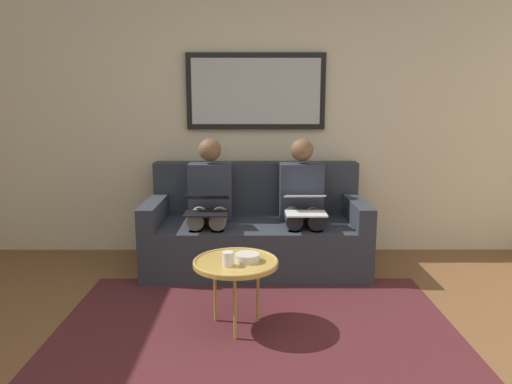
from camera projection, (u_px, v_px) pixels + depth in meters
name	position (u px, v px, depth m)	size (l,w,h in m)	color
wall_rear	(256.00, 118.00, 4.50)	(6.00, 0.12, 2.60)	beige
area_rug	(256.00, 330.00, 3.03)	(2.60, 1.80, 0.01)	#4C1E23
couch	(256.00, 231.00, 4.22)	(1.90, 0.90, 0.90)	#2D333D
framed_mirror	(256.00, 91.00, 4.37)	(1.29, 0.05, 0.70)	black
coffee_table	(236.00, 264.00, 3.00)	(0.55, 0.55, 0.46)	tan
cup	(228.00, 259.00, 2.90)	(0.07, 0.07, 0.09)	silver
bowl	(247.00, 258.00, 2.99)	(0.16, 0.16, 0.05)	beige
person_left	(302.00, 200.00, 4.09)	(0.38, 0.58, 1.14)	#2D3342
laptop_white	(305.00, 204.00, 3.85)	(0.33, 0.36, 0.15)	white
person_right	(210.00, 200.00, 4.09)	(0.38, 0.58, 1.14)	#2D3342
laptop_black	(207.00, 204.00, 3.86)	(0.35, 0.36, 0.16)	black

